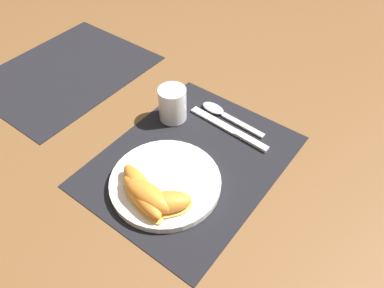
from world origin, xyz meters
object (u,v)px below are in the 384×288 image
object	(u,v)px
juice_glass	(173,106)
fork	(170,185)
knife	(230,129)
citrus_wedge_0	(140,186)
spoon	(221,112)
citrus_wedge_2	(148,196)
citrus_wedge_1	(140,196)
citrus_wedge_3	(167,203)
plate	(167,183)

from	to	relation	value
juice_glass	fork	xyz separation A→B (m)	(-0.18, -0.14, -0.02)
juice_glass	knife	distance (m)	0.15
knife	citrus_wedge_0	size ratio (longest dim) A/B	1.65
fork	citrus_wedge_0	size ratio (longest dim) A/B	1.45
knife	spoon	bearing A→B (deg)	55.83
citrus_wedge_2	fork	bearing A→B (deg)	-7.62
citrus_wedge_2	citrus_wedge_0	bearing A→B (deg)	70.40
fork	citrus_wedge_1	world-z (taller)	citrus_wedge_1
knife	fork	size ratio (longest dim) A/B	1.13
citrus_wedge_3	plate	bearing A→B (deg)	40.37
citrus_wedge_1	plate	bearing A→B (deg)	-7.02
spoon	citrus_wedge_0	bearing A→B (deg)	-177.63
fork	knife	bearing A→B (deg)	-0.30
plate	citrus_wedge_1	world-z (taller)	citrus_wedge_1
knife	citrus_wedge_1	distance (m)	0.29
juice_glass	spoon	bearing A→B (deg)	-46.82
plate	citrus_wedge_1	bearing A→B (deg)	172.98
fork	citrus_wedge_3	bearing A→B (deg)	-145.89
spoon	citrus_wedge_3	world-z (taller)	citrus_wedge_3
juice_glass	knife	bearing A→B (deg)	-71.31
spoon	fork	world-z (taller)	fork
juice_glass	fork	bearing A→B (deg)	-142.54
juice_glass	fork	world-z (taller)	juice_glass
juice_glass	citrus_wedge_2	bearing A→B (deg)	-151.04
citrus_wedge_3	citrus_wedge_1	bearing A→B (deg)	109.99
citrus_wedge_2	citrus_wedge_3	size ratio (longest dim) A/B	1.08
citrus_wedge_0	citrus_wedge_3	bearing A→B (deg)	-89.49
knife	citrus_wedge_1	world-z (taller)	citrus_wedge_1
plate	citrus_wedge_0	bearing A→B (deg)	153.95
knife	spoon	xyz separation A→B (m)	(0.03, 0.05, 0.00)
spoon	juice_glass	bearing A→B (deg)	133.18
citrus_wedge_1	citrus_wedge_2	world-z (taller)	citrus_wedge_2
citrus_wedge_0	citrus_wedge_2	size ratio (longest dim) A/B	1.16
citrus_wedge_3	juice_glass	bearing A→B (deg)	36.82
plate	juice_glass	world-z (taller)	juice_glass
plate	citrus_wedge_3	bearing A→B (deg)	-139.63
fork	citrus_wedge_2	distance (m)	0.06
citrus_wedge_0	citrus_wedge_3	distance (m)	0.07
spoon	citrus_wedge_0	world-z (taller)	citrus_wedge_0
citrus_wedge_0	plate	bearing A→B (deg)	-26.05
knife	spoon	size ratio (longest dim) A/B	1.20
juice_glass	citrus_wedge_0	bearing A→B (deg)	-155.99
juice_glass	citrus_wedge_0	xyz separation A→B (m)	(-0.22, -0.10, -0.01)
plate	knife	world-z (taller)	plate
plate	citrus_wedge_0	distance (m)	0.06
plate	fork	xyz separation A→B (m)	(-0.01, -0.01, 0.01)
juice_glass	citrus_wedge_0	distance (m)	0.25
fork	citrus_wedge_1	size ratio (longest dim) A/B	1.43
juice_glass	knife	size ratio (longest dim) A/B	0.39
spoon	fork	xyz separation A→B (m)	(-0.26, -0.05, 0.01)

